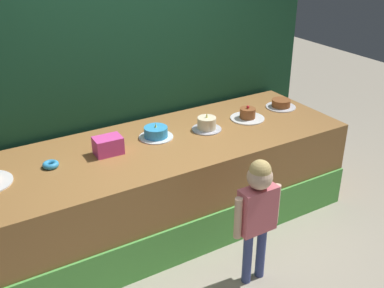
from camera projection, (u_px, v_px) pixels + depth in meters
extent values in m
plane|color=#ADA38E|center=(196.00, 256.00, 3.81)|extent=(12.00, 12.00, 0.00)
cube|color=#9E6B38|center=(164.00, 184.00, 4.05)|extent=(3.22, 1.08, 0.81)
cube|color=#59B24C|center=(197.00, 239.00, 3.72)|extent=(3.22, 0.02, 0.36)
cube|color=#19472D|center=(126.00, 48.00, 4.07)|extent=(3.85, 0.08, 2.93)
cylinder|color=#3F4C8C|center=(247.00, 257.00, 3.45)|extent=(0.07, 0.07, 0.45)
cylinder|color=#3F4C8C|center=(261.00, 252.00, 3.51)|extent=(0.07, 0.07, 0.45)
cube|color=#D86672|center=(257.00, 209.00, 3.31)|extent=(0.28, 0.13, 0.35)
cylinder|color=beige|center=(238.00, 218.00, 3.23)|extent=(0.06, 0.06, 0.32)
cylinder|color=beige|center=(276.00, 204.00, 3.39)|extent=(0.06, 0.06, 0.32)
sphere|color=beige|center=(260.00, 177.00, 3.19)|extent=(0.18, 0.18, 0.18)
sphere|color=tan|center=(260.00, 171.00, 3.17)|extent=(0.15, 0.15, 0.15)
cube|color=#E545A1|center=(108.00, 145.00, 3.66)|extent=(0.22, 0.16, 0.14)
torus|color=#3399D8|center=(51.00, 165.00, 3.48)|extent=(0.12, 0.12, 0.04)
cylinder|color=white|center=(156.00, 137.00, 3.96)|extent=(0.29, 0.29, 0.01)
cylinder|color=#3399D8|center=(156.00, 132.00, 3.94)|extent=(0.20, 0.20, 0.09)
cone|color=#F2E566|center=(156.00, 125.00, 3.91)|extent=(0.02, 0.02, 0.04)
cylinder|color=silver|center=(207.00, 129.00, 4.10)|extent=(0.26, 0.26, 0.01)
cylinder|color=beige|center=(207.00, 123.00, 4.08)|extent=(0.16, 0.16, 0.11)
cone|color=#F2E566|center=(207.00, 115.00, 4.04)|extent=(0.02, 0.02, 0.05)
cylinder|color=white|center=(247.00, 118.00, 4.32)|extent=(0.32, 0.32, 0.01)
cylinder|color=brown|center=(248.00, 113.00, 4.30)|extent=(0.15, 0.15, 0.09)
sphere|color=red|center=(248.00, 107.00, 4.27)|extent=(0.03, 0.03, 0.03)
cylinder|color=silver|center=(281.00, 107.00, 4.58)|extent=(0.29, 0.29, 0.01)
cylinder|color=brown|center=(281.00, 103.00, 4.56)|extent=(0.18, 0.18, 0.07)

